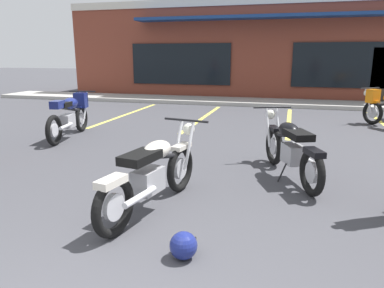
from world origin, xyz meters
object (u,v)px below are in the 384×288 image
motorcycle_foreground_classic (153,173)px  motorcycle_blue_standard (291,148)px  motorcycle_red_sportbike (70,114)px  helmet_on_pavement (184,245)px

motorcycle_foreground_classic → motorcycle_blue_standard: 2.29m
motorcycle_red_sportbike → motorcycle_foreground_classic: bearing=-45.2°
motorcycle_blue_standard → motorcycle_foreground_classic: bearing=-133.5°
motorcycle_foreground_classic → motorcycle_blue_standard: (1.57, 1.66, 0.00)m
motorcycle_foreground_classic → helmet_on_pavement: (0.66, -0.95, -0.33)m
motorcycle_red_sportbike → helmet_on_pavement: (3.94, -4.24, -0.40)m
helmet_on_pavement → motorcycle_red_sportbike: bearing=132.8°
motorcycle_red_sportbike → helmet_on_pavement: 5.80m
motorcycle_blue_standard → helmet_on_pavement: (-0.91, -2.61, -0.33)m
motorcycle_red_sportbike → helmet_on_pavement: size_ratio=8.07×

